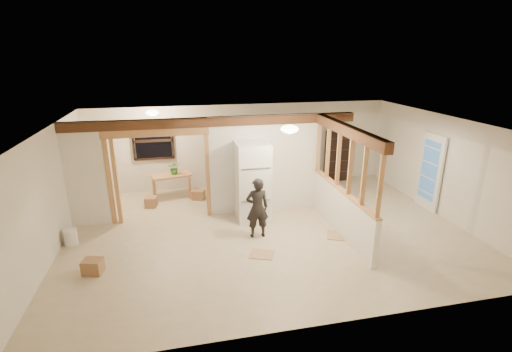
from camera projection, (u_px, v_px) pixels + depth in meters
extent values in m
cube|color=beige|center=(268.00, 231.00, 8.64)|extent=(9.00, 6.50, 0.01)
cube|color=white|center=(269.00, 124.00, 7.85)|extent=(9.00, 6.50, 0.01)
cube|color=silver|center=(242.00, 146.00, 11.26)|extent=(9.00, 0.01, 2.50)
cube|color=silver|center=(324.00, 253.00, 5.23)|extent=(9.00, 0.01, 2.50)
cube|color=silver|center=(48.00, 196.00, 7.34)|extent=(0.01, 6.50, 2.50)
cube|color=silver|center=(445.00, 167.00, 9.15)|extent=(0.01, 6.50, 2.50)
cube|color=silver|center=(86.00, 175.00, 8.54)|extent=(0.90, 0.12, 2.50)
cube|color=silver|center=(265.00, 164.00, 9.40)|extent=(2.80, 0.12, 2.50)
cube|color=tan|center=(160.00, 177.00, 8.92)|extent=(2.46, 0.14, 2.20)
cube|color=#56331D|center=(216.00, 122.00, 8.80)|extent=(7.00, 0.18, 0.22)
cube|color=#56331D|center=(347.00, 130.00, 7.84)|extent=(0.18, 3.30, 0.22)
cube|color=silver|center=(340.00, 212.00, 8.43)|extent=(0.12, 3.20, 1.00)
cube|color=tan|center=(344.00, 163.00, 8.07)|extent=(0.14, 3.20, 1.32)
cube|color=black|center=(153.00, 141.00, 10.56)|extent=(1.12, 0.10, 1.10)
cube|color=white|center=(430.00, 172.00, 9.59)|extent=(0.12, 0.86, 2.00)
ellipsoid|color=#FFEABF|center=(290.00, 129.00, 7.45)|extent=(0.36, 0.36, 0.16)
ellipsoid|color=#FFEABF|center=(152.00, 113.00, 9.48)|extent=(0.32, 0.32, 0.14)
ellipsoid|color=#FFD88C|center=(173.00, 129.00, 9.03)|extent=(0.07, 0.07, 0.07)
cube|color=white|center=(253.00, 182.00, 8.99)|extent=(0.79, 0.77, 1.93)
imported|color=#2B2626|center=(257.00, 208.00, 8.15)|extent=(0.51, 0.33, 1.38)
cube|color=tan|center=(172.00, 186.00, 10.54)|extent=(1.17, 0.75, 0.68)
imported|color=#2E5B23|center=(174.00, 168.00, 10.40)|extent=(0.39, 0.36, 0.37)
cylinder|color=#AC141D|center=(89.00, 206.00, 9.30)|extent=(0.45, 0.45, 0.55)
cube|color=black|center=(338.00, 156.00, 11.83)|extent=(0.81, 0.27, 1.62)
cylinder|color=white|center=(71.00, 237.00, 7.96)|extent=(0.30, 0.30, 0.36)
cube|color=#9B6E4B|center=(199.00, 195.00, 10.43)|extent=(0.39, 0.37, 0.27)
cube|color=#9B6E4B|center=(151.00, 202.00, 9.94)|extent=(0.33, 0.33, 0.27)
cube|color=#9B6E4B|center=(93.00, 266.00, 6.93)|extent=(0.40, 0.35, 0.28)
cube|color=tan|center=(338.00, 235.00, 8.39)|extent=(0.64, 0.64, 0.02)
cube|color=tan|center=(262.00, 254.00, 7.60)|extent=(0.60, 0.54, 0.02)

